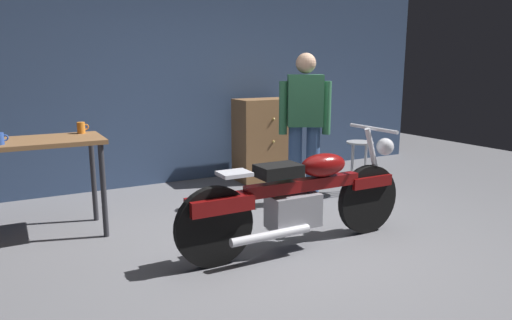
% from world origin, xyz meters
% --- Properties ---
extents(ground_plane, '(12.00, 12.00, 0.00)m').
position_xyz_m(ground_plane, '(0.00, 0.00, 0.00)').
color(ground_plane, slate).
extents(back_wall, '(8.00, 0.12, 3.10)m').
position_xyz_m(back_wall, '(0.00, 2.80, 1.55)').
color(back_wall, '#384C70').
rests_on(back_wall, ground_plane).
extents(workbench, '(1.30, 0.64, 0.90)m').
position_xyz_m(workbench, '(-1.93, 1.34, 0.79)').
color(workbench, brown).
rests_on(workbench, ground_plane).
extents(motorcycle, '(2.19, 0.60, 1.00)m').
position_xyz_m(motorcycle, '(0.07, 0.02, 0.45)').
color(motorcycle, black).
rests_on(motorcycle, ground_plane).
extents(person_standing, '(0.51, 0.37, 1.67)m').
position_xyz_m(person_standing, '(0.84, 1.10, 0.93)').
color(person_standing, '#395888').
rests_on(person_standing, ground_plane).
extents(shop_stool, '(0.32, 0.32, 0.64)m').
position_xyz_m(shop_stool, '(1.66, 1.11, 0.50)').
color(shop_stool, '#B2B2B7').
rests_on(shop_stool, ground_plane).
extents(wooden_dresser, '(0.80, 0.47, 1.10)m').
position_xyz_m(wooden_dresser, '(1.02, 2.30, 0.55)').
color(wooden_dresser, brown).
rests_on(wooden_dresser, ground_plane).
extents(mug_orange_travel, '(0.11, 0.07, 0.11)m').
position_xyz_m(mug_orange_travel, '(-1.42, 1.54, 0.95)').
color(mug_orange_travel, orange).
rests_on(mug_orange_travel, workbench).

